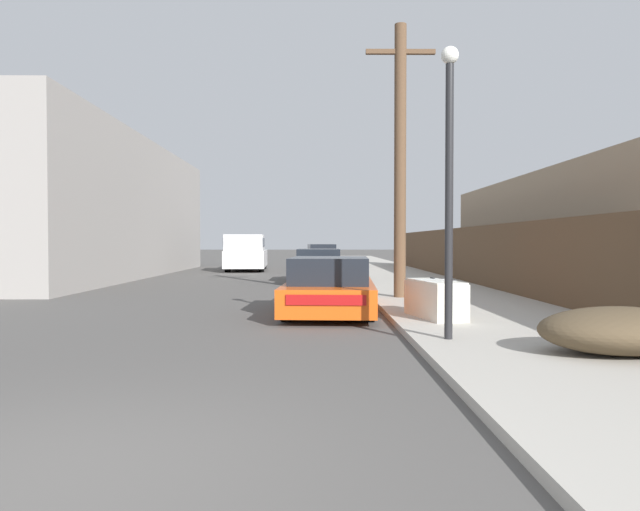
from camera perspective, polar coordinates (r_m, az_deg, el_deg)
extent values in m
plane|color=#4F4C49|center=(4.33, -25.86, -19.94)|extent=(220.00, 220.00, 0.00)
cube|color=#ADA89E|center=(27.41, 7.01, -1.78)|extent=(4.20, 63.00, 0.12)
cube|color=silver|center=(11.14, 11.41, -4.34)|extent=(0.95, 1.75, 0.68)
cube|color=white|center=(11.11, 11.42, -2.53)|extent=(0.91, 1.68, 0.03)
cube|color=#333335|center=(11.65, 11.19, -2.21)|extent=(0.07, 0.20, 0.02)
cube|color=gray|center=(11.35, 10.89, -2.35)|extent=(0.64, 0.20, 0.01)
cube|color=gray|center=(10.89, 11.95, -2.51)|extent=(0.64, 0.20, 0.01)
cube|color=#E05114|center=(12.56, 0.99, -3.88)|extent=(2.13, 4.51, 0.55)
cube|color=black|center=(12.13, 0.93, -1.48)|extent=(1.73, 2.21, 0.55)
cube|color=#B21414|center=(10.34, 0.59, -4.48)|extent=(1.46, 0.11, 0.19)
cylinder|color=black|center=(13.98, -2.18, -3.77)|extent=(0.24, 0.63, 0.62)
cylinder|color=black|center=(13.93, 4.55, -3.79)|extent=(0.24, 0.63, 0.62)
cylinder|color=black|center=(11.27, -3.41, -5.01)|extent=(0.24, 0.63, 0.62)
cylinder|color=black|center=(11.21, 4.96, -5.05)|extent=(0.24, 0.63, 0.62)
cube|color=black|center=(22.37, -0.15, -1.45)|extent=(1.93, 4.47, 0.64)
cube|color=black|center=(22.17, -0.15, 0.01)|extent=(1.65, 2.51, 0.51)
cube|color=#B21414|center=(20.13, -0.19, -1.45)|extent=(1.47, 0.05, 0.23)
cylinder|color=black|center=(23.77, -2.10, -1.66)|extent=(0.21, 0.61, 0.61)
cylinder|color=black|center=(23.76, 1.85, -1.66)|extent=(0.21, 0.61, 0.61)
cylinder|color=black|center=(21.03, -2.41, -2.06)|extent=(0.21, 0.61, 0.61)
cylinder|color=black|center=(21.01, 2.07, -2.06)|extent=(0.21, 0.61, 0.61)
cube|color=#5B1E19|center=(33.31, 0.12, -0.44)|extent=(2.05, 4.18, 0.72)
cube|color=black|center=(33.13, 0.15, 0.65)|extent=(1.66, 2.39, 0.56)
cube|color=#B21414|center=(31.27, 0.48, -0.33)|extent=(1.33, 0.15, 0.25)
cylinder|color=black|center=(34.50, -1.29, -0.67)|extent=(0.26, 0.67, 0.66)
cylinder|color=black|center=(34.64, 1.12, -0.66)|extent=(0.26, 0.67, 0.66)
cylinder|color=black|center=(32.00, -0.97, -0.83)|extent=(0.26, 0.67, 0.66)
cylinder|color=black|center=(32.15, 1.63, -0.82)|extent=(0.26, 0.67, 0.66)
cube|color=silver|center=(31.56, -7.32, -0.29)|extent=(2.39, 5.96, 0.89)
cube|color=silver|center=(29.94, -7.53, 1.27)|extent=(2.09, 2.74, 0.84)
cube|color=black|center=(29.94, -7.53, 1.32)|extent=(2.13, 2.68, 0.46)
cylinder|color=black|center=(29.71, -5.87, -0.86)|extent=(0.30, 0.83, 0.82)
cylinder|color=black|center=(29.83, -9.23, -0.86)|extent=(0.30, 0.83, 0.82)
cylinder|color=black|center=(33.33, -5.62, -0.61)|extent=(0.30, 0.83, 0.82)
cylinder|color=black|center=(33.44, -8.62, -0.62)|extent=(0.30, 0.83, 0.82)
cylinder|color=brown|center=(15.15, 8.02, 9.30)|extent=(0.31, 0.31, 7.07)
cube|color=brown|center=(15.79, 8.05, 19.51)|extent=(1.80, 0.12, 0.12)
cylinder|color=#232326|center=(8.67, 12.78, 5.21)|extent=(0.12, 0.12, 4.06)
sphere|color=white|center=(9.08, 12.86, 18.94)|extent=(0.26, 0.26, 0.26)
ellipsoid|color=brown|center=(8.33, 27.90, -6.64)|extent=(2.12, 1.39, 0.61)
cube|color=brown|center=(21.87, 14.13, 0.15)|extent=(0.08, 33.16, 1.98)
cube|color=gray|center=(27.86, -23.21, 4.27)|extent=(7.00, 20.34, 6.05)
cube|color=gray|center=(21.54, 27.81, 2.23)|extent=(6.00, 18.42, 3.89)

